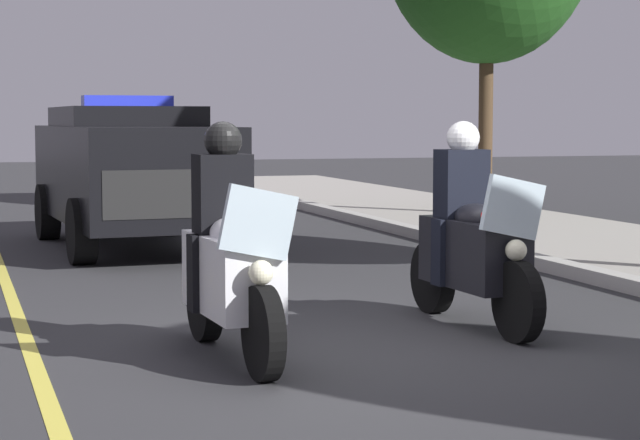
% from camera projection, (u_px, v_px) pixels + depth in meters
% --- Properties ---
extents(ground_plane, '(80.00, 80.00, 0.00)m').
position_uv_depth(ground_plane, '(360.00, 350.00, 8.71)').
color(ground_plane, '#333335').
extents(lane_stripe_center, '(48.00, 0.12, 0.01)m').
position_uv_depth(lane_stripe_center, '(37.00, 370.00, 7.98)').
color(lane_stripe_center, '#E0D14C').
rests_on(lane_stripe_center, ground).
extents(police_motorcycle_lead_left, '(2.14, 0.59, 1.72)m').
position_uv_depth(police_motorcycle_lead_left, '(231.00, 263.00, 8.32)').
color(police_motorcycle_lead_left, black).
rests_on(police_motorcycle_lead_left, ground).
extents(police_motorcycle_lead_right, '(2.14, 0.59, 1.72)m').
position_uv_depth(police_motorcycle_lead_right, '(472.00, 244.00, 9.63)').
color(police_motorcycle_lead_right, black).
rests_on(police_motorcycle_lead_right, ground).
extents(police_suv, '(4.99, 2.27, 2.05)m').
position_uv_depth(police_suv, '(130.00, 169.00, 15.49)').
color(police_suv, black).
rests_on(police_suv, ground).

